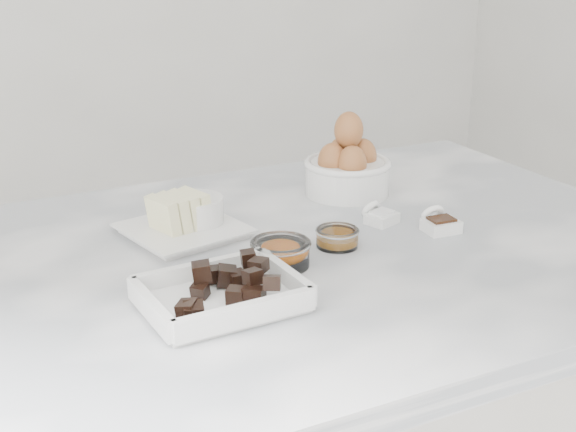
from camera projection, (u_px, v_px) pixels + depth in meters
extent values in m
cube|color=silver|center=(285.00, 263.00, 1.18)|extent=(1.20, 0.80, 0.04)
cube|color=white|center=(222.00, 302.00, 1.00)|extent=(0.19, 0.14, 0.01)
cube|color=white|center=(184.00, 232.00, 1.22)|extent=(0.17, 0.17, 0.01)
cube|color=white|center=(183.00, 228.00, 1.22)|extent=(0.19, 0.19, 0.00)
cylinder|color=white|center=(195.00, 214.00, 1.24)|extent=(0.09, 0.09, 0.05)
cylinder|color=white|center=(194.00, 201.00, 1.23)|extent=(0.07, 0.07, 0.01)
cylinder|color=white|center=(347.00, 178.00, 1.41)|extent=(0.15, 0.15, 0.06)
torus|color=white|center=(348.00, 163.00, 1.40)|extent=(0.15, 0.15, 0.01)
ellipsoid|color=#985931|center=(361.00, 156.00, 1.41)|extent=(0.05, 0.05, 0.07)
ellipsoid|color=#985931|center=(333.00, 162.00, 1.38)|extent=(0.05, 0.05, 0.07)
ellipsoid|color=#985931|center=(340.00, 155.00, 1.42)|extent=(0.05, 0.05, 0.07)
ellipsoid|color=#985931|center=(354.00, 164.00, 1.37)|extent=(0.05, 0.05, 0.07)
ellipsoid|color=#985931|center=(349.00, 130.00, 1.38)|extent=(0.05, 0.05, 0.07)
cylinder|color=white|center=(337.00, 238.00, 1.18)|extent=(0.06, 0.06, 0.03)
torus|color=white|center=(337.00, 231.00, 1.18)|extent=(0.07, 0.07, 0.01)
cylinder|color=orange|center=(337.00, 241.00, 1.18)|extent=(0.05, 0.05, 0.01)
cylinder|color=white|center=(281.00, 254.00, 1.11)|extent=(0.08, 0.08, 0.03)
torus|color=white|center=(281.00, 244.00, 1.11)|extent=(0.09, 0.09, 0.01)
ellipsoid|color=orange|center=(281.00, 253.00, 1.11)|extent=(0.05, 0.05, 0.02)
cube|color=white|center=(441.00, 226.00, 1.24)|extent=(0.06, 0.05, 0.02)
cube|color=black|center=(442.00, 219.00, 1.23)|extent=(0.04, 0.03, 0.00)
torus|color=white|center=(432.00, 214.00, 1.26)|extent=(0.04, 0.03, 0.04)
cube|color=white|center=(382.00, 218.00, 1.27)|extent=(0.06, 0.05, 0.02)
cube|color=white|center=(382.00, 212.00, 1.27)|extent=(0.04, 0.04, 0.00)
torus|color=white|center=(370.00, 209.00, 1.28)|extent=(0.04, 0.04, 0.03)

